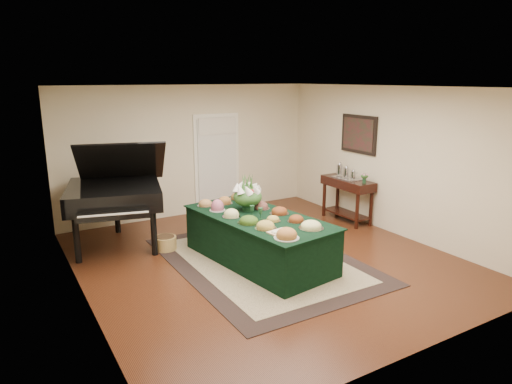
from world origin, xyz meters
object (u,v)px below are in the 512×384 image
buffet_table (259,239)px  mahogany_sideboard (347,189)px  grand_piano (115,193)px  floral_centerpiece (248,193)px

buffet_table → mahogany_sideboard: 2.81m
grand_piano → mahogany_sideboard: grand_piano is taller
mahogany_sideboard → grand_piano: bearing=167.8°
buffet_table → grand_piano: size_ratio=1.28×
floral_centerpiece → mahogany_sideboard: size_ratio=0.41×
floral_centerpiece → mahogany_sideboard: 2.70m
grand_piano → mahogany_sideboard: size_ratio=1.78×
mahogany_sideboard → buffet_table: bearing=-160.7°
buffet_table → mahogany_sideboard: size_ratio=2.28×
buffet_table → grand_piano: grand_piano is taller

